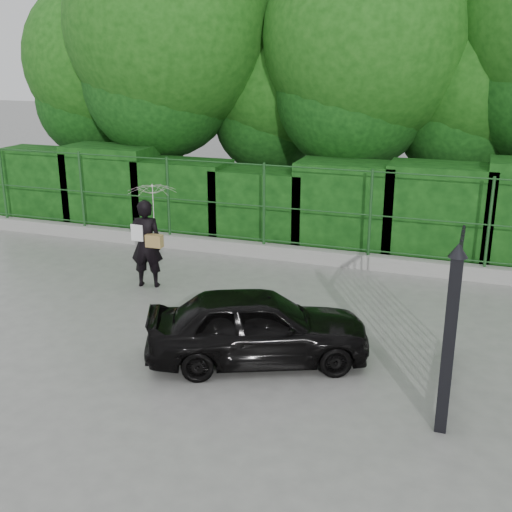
% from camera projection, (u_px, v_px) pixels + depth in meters
% --- Properties ---
extents(ground, '(80.00, 80.00, 0.00)m').
position_uv_depth(ground, '(150.00, 336.00, 10.29)').
color(ground, gray).
extents(kerb, '(14.00, 0.25, 0.30)m').
position_uv_depth(kerb, '(247.00, 249.00, 14.28)').
color(kerb, '#9E9E99').
rests_on(kerb, ground).
extents(fence, '(14.13, 0.06, 1.80)m').
position_uv_depth(fence, '(256.00, 204.00, 13.88)').
color(fence, '#1D491F').
rests_on(fence, kerb).
extents(hedge, '(14.20, 1.20, 2.27)m').
position_uv_depth(hedge, '(268.00, 202.00, 14.85)').
color(hedge, black).
rests_on(hedge, ground).
extents(trees, '(17.10, 6.15, 8.08)m').
position_uv_depth(trees, '(337.00, 39.00, 15.44)').
color(trees, black).
rests_on(trees, ground).
extents(gate, '(0.22, 2.33, 2.36)m').
position_uv_depth(gate, '(452.00, 325.00, 7.81)').
color(gate, black).
rests_on(gate, ground).
extents(woman, '(0.96, 0.94, 2.02)m').
position_uv_depth(woman, '(150.00, 220.00, 12.07)').
color(woman, black).
rests_on(woman, ground).
extents(car, '(3.49, 2.49, 1.10)m').
position_uv_depth(car, '(258.00, 326.00, 9.32)').
color(car, black).
rests_on(car, ground).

